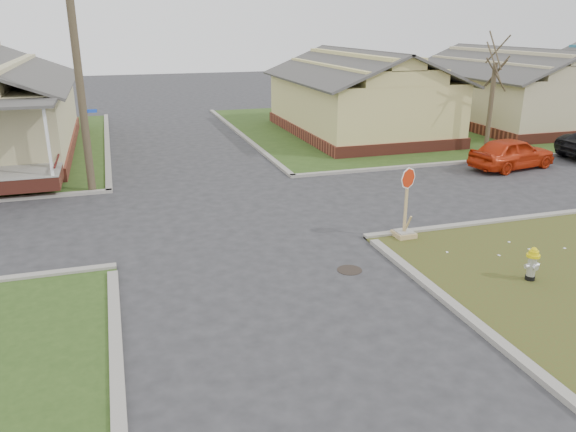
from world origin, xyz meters
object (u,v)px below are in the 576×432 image
object	(u,v)px
stop_sign	(405,222)
red_sedan	(512,153)
fire_hydrant	(532,262)
utility_pole	(77,63)

from	to	relation	value
stop_sign	red_sedan	bearing A→B (deg)	33.79
fire_hydrant	red_sedan	world-z (taller)	red_sedan
fire_hydrant	stop_sign	size ratio (longest dim) A/B	0.41
utility_pole	fire_hydrant	size ratio (longest dim) A/B	10.54
fire_hydrant	stop_sign	world-z (taller)	stop_sign
fire_hydrant	red_sedan	distance (m)	11.86
utility_pole	stop_sign	distance (m)	12.48
utility_pole	stop_sign	bearing A→B (deg)	-41.39
fire_hydrant	stop_sign	bearing A→B (deg)	116.10
fire_hydrant	stop_sign	xyz separation A→B (m)	(-1.52, 3.55, -0.02)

